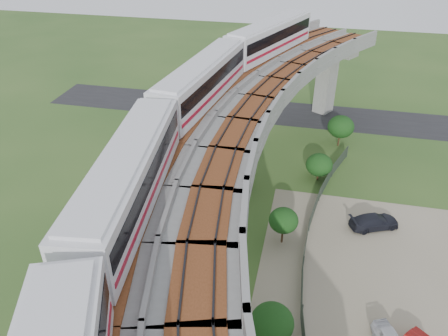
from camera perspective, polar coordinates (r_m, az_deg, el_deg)
The scene contains 11 objects.
ground at distance 37.57m, azimuth -3.02°, elevation -11.14°, with size 160.00×160.00×0.00m, color #2E5120.
dirt_lot at distance 35.84m, azimuth 19.13°, elevation -15.98°, with size 18.00×26.00×0.04m, color gray.
asphalt_road at distance 62.42m, azimuth 4.25°, elevation 7.50°, with size 60.00×8.00×0.03m, color #232326.
viaduct at distance 31.39m, azimuth 3.30°, elevation 0.00°, with size 19.58×73.98×11.40m.
metro_train at distance 29.91m, azimuth -3.36°, elevation 5.43°, with size 11.03×61.34×3.64m.
fence at distance 36.27m, azimuth 12.35°, elevation -12.32°, with size 3.87×38.73×1.50m.
tree_0 at distance 53.70m, azimuth 15.01°, elevation 5.24°, with size 3.11×3.11×3.87m.
tree_1 at distance 46.72m, azimuth 12.33°, elevation 0.41°, with size 2.79×2.79×3.00m.
tree_2 at distance 37.38m, azimuth 7.79°, elevation -6.80°, with size 2.52×2.52×3.51m.
tree_3 at distance 30.58m, azimuth 6.30°, elevation -19.45°, with size 2.92×2.92×3.04m.
car_dark at distance 41.97m, azimuth 19.03°, elevation -6.61°, with size 1.84×4.52×1.31m, color black.
Camera 1 is at (7.87, -26.42, 25.53)m, focal length 35.00 mm.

